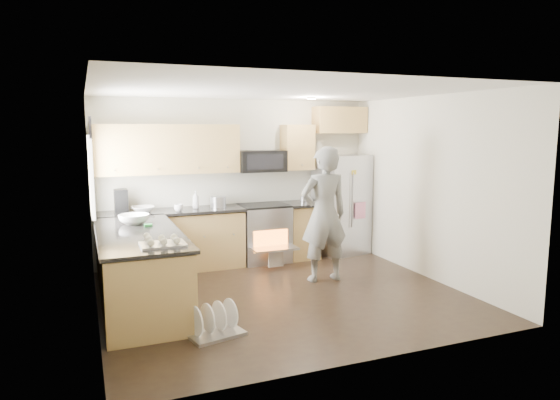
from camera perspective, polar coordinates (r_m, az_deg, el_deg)
name	(u,v)px	position (r m, az deg, el deg)	size (l,w,h in m)	color
ground	(283,295)	(6.57, 0.33, -10.82)	(4.50, 4.50, 0.00)	black
room_shell	(280,166)	(6.23, -0.03, 3.91)	(4.54, 4.04, 2.62)	beige
back_cabinet_run	(205,205)	(7.79, -8.52, -0.58)	(4.45, 0.64, 2.50)	#AE8545
peninsula	(140,269)	(6.26, -15.70, -7.62)	(0.96, 2.36, 1.05)	#AE8545
stove_range	(264,220)	(8.05, -1.87, -2.29)	(0.76, 0.97, 1.79)	#B7B7BC
refrigerator	(341,205)	(8.61, 7.03, -0.52)	(0.93, 0.78, 1.69)	#B7B7BC
person	(324,214)	(6.99, 5.05, -1.66)	(0.69, 0.45, 1.89)	gray
dish_rack	(214,326)	(5.42, -7.58, -14.05)	(0.65, 0.56, 0.35)	#B7B7BC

